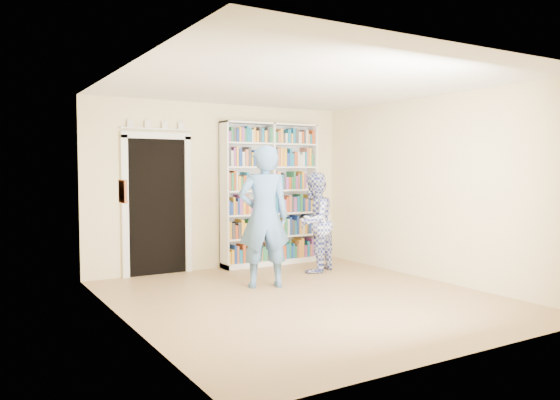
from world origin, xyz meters
name	(u,v)px	position (x,y,z in m)	size (l,w,h in m)	color
floor	(305,298)	(0.00, 0.00, 0.00)	(5.00, 5.00, 0.00)	#A67D50
ceiling	(306,84)	(0.00, 0.00, 2.70)	(5.00, 5.00, 0.00)	white
wall_back	(221,186)	(0.00, 2.50, 1.35)	(4.50, 4.50, 0.00)	#F7E5AA
wall_left	(126,197)	(-2.25, 0.00, 1.35)	(5.00, 5.00, 0.00)	#F7E5AA
wall_right	(433,189)	(2.25, 0.00, 1.35)	(5.00, 5.00, 0.00)	#F7E5AA
bookshelf	(270,194)	(0.83, 2.34, 1.22)	(1.75, 0.33, 2.41)	white
doorway	(157,199)	(-1.10, 2.48, 1.18)	(1.10, 0.08, 2.43)	black
wall_art	(123,191)	(-2.23, 0.20, 1.40)	(0.03, 0.25, 0.25)	brown
man_blue	(264,217)	(-0.13, 0.84, 0.98)	(0.72, 0.47, 1.96)	#4E79AD
man_plaid	(314,222)	(1.10, 1.40, 0.79)	(0.77, 0.60, 1.58)	#313B96
paper_sheet	(325,212)	(1.18, 1.21, 0.96)	(0.20, 0.01, 0.28)	white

